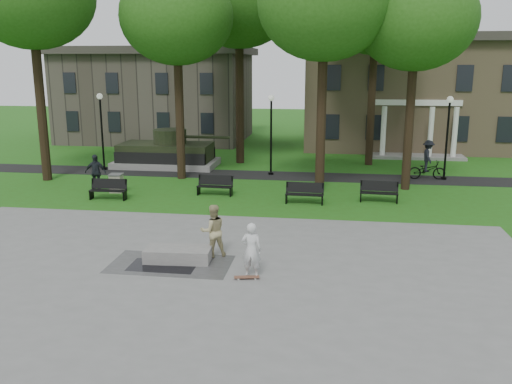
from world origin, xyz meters
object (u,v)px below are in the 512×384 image
Objects in this scene: concrete_block at (178,254)px; park_bench_0 at (109,189)px; trash_bin at (116,183)px; skateboarder at (251,250)px; friend_watching at (213,231)px; cyclist at (427,163)px.

park_bench_0 is at bearing 126.36° from concrete_block.
skateboarder is at bearing -50.19° from trash_bin.
friend_watching is at bearing -47.76° from park_bench_0.
park_bench_0 is (-8.42, 8.86, -0.37)m from skateboarder.
concrete_block is 1.20× the size of friend_watching.
cyclist is at bearing 22.31° from park_bench_0.
cyclist is at bearing -114.83° from skateboarder.
friend_watching reaches higher than skateboarder.
park_bench_0 is at bearing -73.73° from friend_watching.
friend_watching is 1.01× the size of park_bench_0.
cyclist is at bearing 54.97° from concrete_block.
skateboarder reaches higher than trash_bin.
friend_watching is (-1.58, 1.64, 0.04)m from skateboarder.
park_bench_0 is at bearing 111.80° from cyclist.
park_bench_0 is (-16.22, -7.06, -0.40)m from cyclist.
friend_watching reaches higher than trash_bin.
skateboarder is 0.77× the size of cyclist.
cyclist is (7.80, 15.92, 0.03)m from skateboarder.
concrete_block is at bearing 2.63° from friend_watching.
concrete_block is 1.22× the size of park_bench_0.
cyclist is 17.35m from trash_bin.
friend_watching is at bearing 29.80° from concrete_block.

